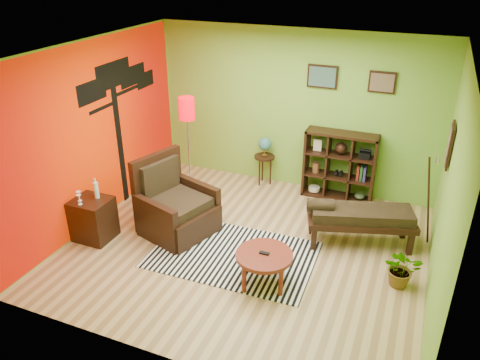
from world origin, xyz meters
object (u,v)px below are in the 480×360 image
at_px(armchair, 175,209).
at_px(bench, 359,216).
at_px(globe_table, 265,149).
at_px(coffee_table, 264,258).
at_px(side_cabinet, 93,219).
at_px(floor_lamp, 187,118).
at_px(potted_plant, 401,272).
at_px(cube_shelf, 340,166).

relative_size(armchair, bench, 0.74).
bearing_deg(globe_table, coffee_table, -70.42).
bearing_deg(side_cabinet, globe_table, 56.94).
bearing_deg(floor_lamp, coffee_table, -41.41).
bearing_deg(side_cabinet, armchair, 32.84).
relative_size(floor_lamp, potted_plant, 3.46).
xyz_separation_m(side_cabinet, globe_table, (1.74, 2.68, 0.36)).
xyz_separation_m(globe_table, cube_shelf, (1.37, -0.02, -0.09)).
bearing_deg(bench, potted_plant, -47.21).
bearing_deg(armchair, bench, 14.45).
height_order(armchair, side_cabinet, armchair).
bearing_deg(floor_lamp, cube_shelf, 21.65).
relative_size(bench, potted_plant, 3.15).
height_order(coffee_table, floor_lamp, floor_lamp).
height_order(floor_lamp, potted_plant, floor_lamp).
height_order(armchair, cube_shelf, cube_shelf).
bearing_deg(bench, globe_table, 145.13).
height_order(armchair, globe_table, armchair).
distance_m(globe_table, potted_plant, 3.39).
height_order(coffee_table, cube_shelf, cube_shelf).
height_order(globe_table, potted_plant, globe_table).
relative_size(side_cabinet, bench, 0.59).
distance_m(coffee_table, globe_table, 2.90).
xyz_separation_m(globe_table, bench, (1.92, -1.34, -0.23)).
xyz_separation_m(coffee_table, potted_plant, (1.65, 0.62, -0.19)).
xyz_separation_m(side_cabinet, cube_shelf, (3.11, 2.66, 0.27)).
distance_m(coffee_table, armchair, 1.83).
xyz_separation_m(coffee_table, floor_lamp, (-1.98, 1.75, 1.06)).
bearing_deg(coffee_table, floor_lamp, 138.59).
xyz_separation_m(armchair, cube_shelf, (2.10, 2.00, 0.24)).
height_order(cube_shelf, bench, cube_shelf).
distance_m(floor_lamp, cube_shelf, 2.71).
xyz_separation_m(armchair, potted_plant, (3.35, -0.07, -0.16)).
xyz_separation_m(floor_lamp, cube_shelf, (2.39, 0.95, -0.85)).
xyz_separation_m(coffee_table, armchair, (-1.69, 0.69, -0.03)).
bearing_deg(bench, floor_lamp, 172.80).
bearing_deg(globe_table, potted_plant, -38.63).
xyz_separation_m(coffee_table, cube_shelf, (0.41, 2.70, 0.21)).
distance_m(side_cabinet, potted_plant, 4.40).
bearing_deg(potted_plant, armchair, 178.76).
distance_m(side_cabinet, globe_table, 3.21).
relative_size(side_cabinet, floor_lamp, 0.53).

